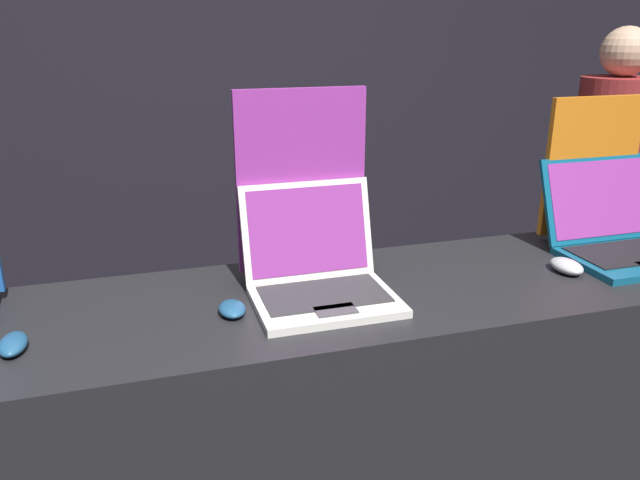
% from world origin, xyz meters
% --- Properties ---
extents(wall_back, '(8.00, 0.05, 2.80)m').
position_xyz_m(wall_back, '(0.00, 2.07, 1.40)').
color(wall_back, black).
rests_on(wall_back, ground_plane).
extents(display_counter, '(2.36, 0.57, 0.98)m').
position_xyz_m(display_counter, '(0.00, 0.29, 0.49)').
color(display_counter, black).
rests_on(display_counter, ground_plane).
extents(mouse_front, '(0.06, 0.11, 0.03)m').
position_xyz_m(mouse_front, '(-0.70, 0.20, 0.99)').
color(mouse_front, navy).
rests_on(mouse_front, display_counter).
extents(laptop_middle, '(0.35, 0.34, 0.27)m').
position_xyz_m(laptop_middle, '(0.00, 0.29, 1.04)').
color(laptop_middle, silver).
rests_on(laptop_middle, display_counter).
extents(mouse_middle, '(0.06, 0.10, 0.03)m').
position_xyz_m(mouse_middle, '(-0.23, 0.24, 0.99)').
color(mouse_middle, navy).
rests_on(mouse_middle, display_counter).
extents(promo_stand_middle, '(0.35, 0.07, 0.50)m').
position_xyz_m(promo_stand_middle, '(0.00, 0.45, 1.22)').
color(promo_stand_middle, black).
rests_on(promo_stand_middle, display_counter).
extents(laptop_back, '(0.38, 0.37, 0.27)m').
position_xyz_m(laptop_back, '(0.95, 0.32, 1.04)').
color(laptop_back, '#0F5170').
rests_on(laptop_back, display_counter).
extents(mouse_back, '(0.07, 0.11, 0.04)m').
position_xyz_m(mouse_back, '(0.71, 0.24, 1.00)').
color(mouse_back, '#B2B2B7').
rests_on(mouse_back, display_counter).
extents(promo_stand_back, '(0.33, 0.07, 0.45)m').
position_xyz_m(promo_stand_back, '(0.95, 0.48, 1.19)').
color(promo_stand_back, black).
rests_on(promo_stand_back, display_counter).
extents(person_bystander, '(0.31, 0.31, 1.63)m').
position_xyz_m(person_bystander, '(1.49, 1.00, 0.85)').
color(person_bystander, '#282833').
rests_on(person_bystander, ground_plane).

